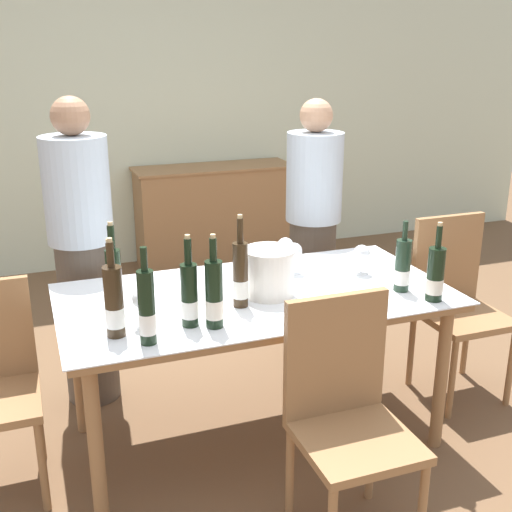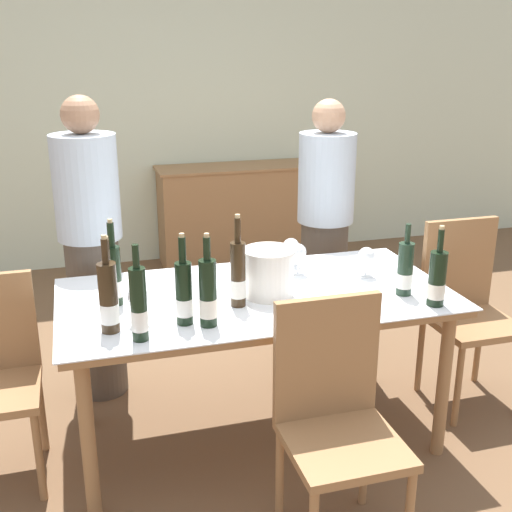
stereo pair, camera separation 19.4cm
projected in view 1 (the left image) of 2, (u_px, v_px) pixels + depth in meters
ground_plane at (256, 437)px, 3.17m from camera, size 12.00×12.00×0.00m
back_wall at (134, 100)px, 5.35m from camera, size 8.00×0.10×2.80m
sideboard_cabinet at (214, 215)px, 5.60m from camera, size 1.36×0.46×0.86m
dining_table at (256, 308)px, 2.96m from camera, size 1.78×0.91×0.76m
ice_bucket at (269, 271)px, 2.88m from camera, size 0.24×0.24×0.22m
wine_bottle_0 at (147, 309)px, 2.40m from camera, size 0.07×0.07×0.38m
wine_bottle_1 at (240, 276)px, 2.75m from camera, size 0.07×0.07×0.41m
wine_bottle_2 at (114, 303)px, 2.47m from camera, size 0.08×0.08×0.40m
wine_bottle_3 at (189, 296)px, 2.56m from camera, size 0.07×0.07×0.38m
wine_bottle_4 at (112, 295)px, 2.60m from camera, size 0.07×0.07×0.35m
wine_bottle_5 at (435, 275)px, 2.82m from camera, size 0.08×0.08×0.36m
wine_bottle_6 at (403, 267)px, 2.93m from camera, size 0.07×0.07×0.33m
wine_bottle_7 at (114, 279)px, 2.73m from camera, size 0.07×0.07×0.39m
wine_bottle_8 at (214, 295)px, 2.55m from camera, size 0.07×0.07×0.39m
wine_glass_0 at (143, 300)px, 2.55m from camera, size 0.09×0.09×0.16m
wine_glass_1 at (285, 246)px, 3.28m from camera, size 0.09×0.09×0.14m
wine_glass_2 at (362, 254)px, 3.15m from camera, size 0.08×0.08×0.15m
wine_glass_3 at (294, 252)px, 3.16m from camera, size 0.08×0.08×0.16m
chair_near_front at (346, 406)px, 2.44m from camera, size 0.42×0.42×0.96m
chair_right_end at (455, 295)px, 3.47m from camera, size 0.42×0.42×0.98m
person_host at (83, 257)px, 3.30m from camera, size 0.33×0.33×1.62m
person_guest_left at (313, 231)px, 3.85m from camera, size 0.33×0.33×1.56m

